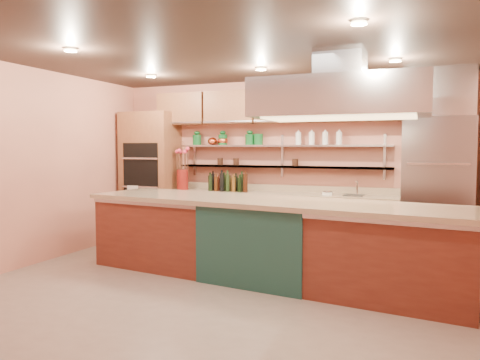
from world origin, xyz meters
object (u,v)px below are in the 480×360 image
at_px(refrigerator, 436,191).
at_px(kitchen_scale, 328,192).
at_px(island, 266,239).
at_px(copper_kettle, 212,141).
at_px(green_canister, 258,139).
at_px(flower_vase, 183,179).

height_order(refrigerator, kitchen_scale, refrigerator).
height_order(island, copper_kettle, copper_kettle).
bearing_deg(island, copper_kettle, 138.05).
bearing_deg(green_canister, island, -67.98).
height_order(island, flower_vase, flower_vase).
bearing_deg(green_canister, refrigerator, -4.71).
height_order(refrigerator, copper_kettle, refrigerator).
height_order(flower_vase, kitchen_scale, flower_vase).
bearing_deg(kitchen_scale, green_canister, 165.95).
relative_size(copper_kettle, green_canister, 0.91).
distance_m(refrigerator, green_canister, 2.90).
xyz_separation_m(refrigerator, green_canister, (-2.79, 0.23, 0.76)).
distance_m(flower_vase, green_canister, 1.52).
xyz_separation_m(kitchen_scale, copper_kettle, (-2.08, 0.22, 0.81)).
distance_m(refrigerator, flower_vase, 4.13).
bearing_deg(island, green_canister, 119.76).
height_order(copper_kettle, green_canister, green_canister).
bearing_deg(green_canister, kitchen_scale, -10.19).
distance_m(island, green_canister, 2.45).
height_order(refrigerator, flower_vase, refrigerator).
relative_size(island, copper_kettle, 29.06).
bearing_deg(refrigerator, green_canister, 175.29).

